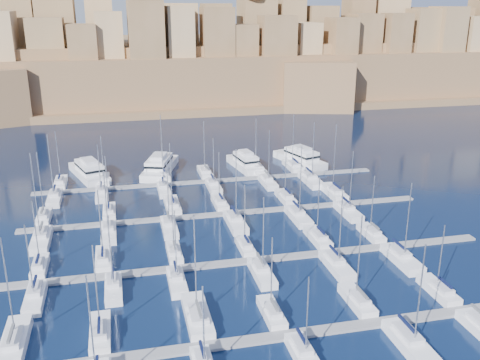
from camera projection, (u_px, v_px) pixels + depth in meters
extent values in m
plane|color=black|center=(240.00, 233.00, 102.37)|extent=(600.00, 600.00, 0.00)
cube|color=slate|center=(297.00, 334.00, 70.85)|extent=(84.00, 2.00, 0.40)
cube|color=slate|center=(256.00, 260.00, 91.20)|extent=(84.00, 2.00, 0.40)
cube|color=slate|center=(229.00, 213.00, 111.56)|extent=(84.00, 2.00, 0.40)
cube|color=slate|center=(211.00, 181.00, 131.91)|extent=(84.00, 2.00, 0.40)
cube|color=white|center=(15.00, 342.00, 68.68)|extent=(3.06, 10.20, 1.71)
cube|color=silver|center=(13.00, 338.00, 67.35)|extent=(2.14, 4.59, 0.70)
cylinder|color=#9EA0A8|center=(8.00, 287.00, 66.76)|extent=(0.18, 0.18, 13.49)
cube|color=#595B60|center=(11.00, 333.00, 66.55)|extent=(0.35, 4.08, 0.35)
cube|color=white|center=(100.00, 334.00, 70.35)|extent=(2.66, 8.87, 1.64)
cube|color=silver|center=(100.00, 330.00, 69.16)|extent=(1.86, 3.99, 0.70)
cylinder|color=#9EA0A8|center=(96.00, 287.00, 68.65)|extent=(0.18, 0.18, 11.79)
cube|color=#0A1133|center=(99.00, 325.00, 68.42)|extent=(0.35, 3.55, 0.35)
cube|color=white|center=(197.00, 317.00, 74.05)|extent=(3.27, 10.90, 1.74)
cube|color=silver|center=(198.00, 313.00, 72.66)|extent=(2.29, 4.90, 0.70)
cylinder|color=#9EA0A8|center=(195.00, 263.00, 72.05)|extent=(0.18, 0.18, 14.21)
cube|color=#595B60|center=(199.00, 309.00, 71.82)|extent=(0.35, 4.36, 0.35)
cube|color=white|center=(272.00, 314.00, 74.94)|extent=(2.40, 8.01, 1.60)
cube|color=silver|center=(273.00, 310.00, 73.83)|extent=(1.68, 3.61, 0.70)
cylinder|color=#9EA0A8|center=(272.00, 273.00, 73.37)|extent=(0.18, 0.18, 10.70)
cube|color=#595B60|center=(274.00, 304.00, 73.13)|extent=(0.35, 3.21, 0.35)
cube|color=white|center=(357.00, 302.00, 77.98)|extent=(2.57, 8.58, 1.63)
cube|color=silver|center=(360.00, 298.00, 76.82)|extent=(1.80, 3.86, 0.70)
cylinder|color=#9EA0A8|center=(359.00, 256.00, 76.15)|extent=(0.18, 0.18, 12.57)
cube|color=#595B60|center=(362.00, 293.00, 76.10)|extent=(0.35, 3.43, 0.35)
cube|color=white|center=(438.00, 291.00, 80.78)|extent=(2.55, 8.51, 1.63)
cube|color=silver|center=(442.00, 287.00, 79.62)|extent=(1.79, 3.83, 0.70)
cylinder|color=#9EA0A8|center=(441.00, 256.00, 79.36)|extent=(0.18, 0.18, 9.88)
cube|color=#0A1133|center=(445.00, 282.00, 78.90)|extent=(0.35, 3.40, 0.35)
cylinder|color=#9EA0A8|center=(92.00, 334.00, 56.79)|extent=(0.18, 0.18, 14.08)
cube|color=silver|center=(203.00, 359.00, 63.60)|extent=(1.71, 3.66, 0.70)
cylinder|color=#9EA0A8|center=(204.00, 328.00, 60.89)|extent=(0.18, 0.18, 10.77)
cube|color=#0A1133|center=(202.00, 349.00, 63.65)|extent=(0.35, 3.26, 0.35)
cube|color=white|center=(304.00, 357.00, 65.74)|extent=(2.53, 8.42, 1.62)
cube|color=silver|center=(302.00, 345.00, 66.15)|extent=(1.77, 3.79, 0.70)
cylinder|color=#9EA0A8|center=(307.00, 316.00, 63.45)|extent=(0.18, 0.18, 10.47)
cube|color=#0A1133|center=(301.00, 336.00, 66.21)|extent=(0.35, 3.37, 0.35)
cube|color=white|center=(411.00, 346.00, 67.84)|extent=(3.09, 10.31, 1.72)
cube|color=silver|center=(408.00, 333.00, 68.42)|extent=(2.17, 4.64, 0.70)
cylinder|color=#9EA0A8|center=(420.00, 295.00, 64.97)|extent=(0.18, 0.18, 13.52)
cube|color=#0A1133|center=(407.00, 324.00, 68.56)|extent=(0.35, 4.13, 0.35)
cube|color=#595B60|center=(480.00, 312.00, 71.31)|extent=(0.35, 3.67, 0.35)
cube|color=white|center=(40.00, 267.00, 88.09)|extent=(2.36, 7.86, 1.59)
cube|color=silver|center=(39.00, 263.00, 87.00)|extent=(1.65, 3.53, 0.70)
cylinder|color=#9EA0A8|center=(36.00, 232.00, 86.51)|extent=(0.18, 0.18, 10.77)
cube|color=#0A1133|center=(37.00, 259.00, 86.31)|extent=(0.35, 3.14, 0.35)
cube|color=white|center=(103.00, 260.00, 90.63)|extent=(2.60, 8.67, 1.63)
cube|color=silver|center=(103.00, 256.00, 89.46)|extent=(1.82, 3.90, 0.70)
cylinder|color=#9EA0A8|center=(100.00, 223.00, 88.95)|extent=(0.18, 0.18, 11.65)
cube|color=#0A1133|center=(102.00, 251.00, 88.73)|extent=(0.35, 3.47, 0.35)
cube|color=white|center=(174.00, 254.00, 92.83)|extent=(2.36, 7.87, 1.59)
cube|color=silver|center=(175.00, 250.00, 91.74)|extent=(1.65, 3.54, 0.70)
cylinder|color=#9EA0A8|center=(173.00, 218.00, 91.12)|extent=(0.18, 0.18, 11.60)
cube|color=#595B60|center=(175.00, 245.00, 91.05)|extent=(0.35, 3.15, 0.35)
cube|color=white|center=(245.00, 247.00, 95.35)|extent=(2.25, 7.50, 1.57)
cube|color=silver|center=(246.00, 243.00, 94.30)|extent=(1.57, 3.37, 0.70)
cylinder|color=#9EA0A8|center=(245.00, 214.00, 93.74)|extent=(0.18, 0.18, 10.94)
cube|color=#0A1133|center=(247.00, 239.00, 93.63)|extent=(0.35, 3.00, 0.35)
cube|color=white|center=(318.00, 238.00, 98.96)|extent=(2.66, 8.87, 1.64)
cube|color=silver|center=(320.00, 234.00, 97.78)|extent=(1.86, 3.99, 0.70)
cylinder|color=#9EA0A8|center=(318.00, 206.00, 97.41)|extent=(0.18, 0.18, 10.90)
cube|color=#0A1133|center=(321.00, 230.00, 97.04)|extent=(0.35, 3.55, 0.35)
cube|color=white|center=(371.00, 234.00, 100.81)|extent=(2.40, 7.99, 1.60)
cube|color=silver|center=(373.00, 230.00, 99.71)|extent=(1.68, 3.60, 0.70)
cylinder|color=#9EA0A8|center=(372.00, 203.00, 99.26)|extent=(0.18, 0.18, 10.62)
cube|color=#595B60|center=(375.00, 226.00, 99.01)|extent=(0.35, 3.20, 0.35)
cube|color=white|center=(35.00, 299.00, 78.62)|extent=(2.65, 8.84, 1.64)
cube|color=silver|center=(35.00, 289.00, 79.07)|extent=(1.86, 3.98, 0.70)
cylinder|color=#9EA0A8|center=(29.00, 261.00, 76.19)|extent=(0.18, 0.18, 11.19)
cube|color=#0A1133|center=(34.00, 281.00, 79.15)|extent=(0.35, 3.54, 0.35)
cube|color=white|center=(114.00, 290.00, 81.17)|extent=(2.56, 8.53, 1.63)
cube|color=silver|center=(113.00, 280.00, 81.60)|extent=(1.79, 3.84, 0.70)
cylinder|color=#9EA0A8|center=(110.00, 252.00, 78.73)|extent=(0.18, 0.18, 11.46)
cube|color=#0A1133|center=(113.00, 273.00, 81.66)|extent=(0.35, 3.41, 0.35)
cube|color=white|center=(177.00, 283.00, 83.21)|extent=(2.57, 8.57, 1.63)
cube|color=silver|center=(176.00, 274.00, 83.64)|extent=(1.80, 3.86, 0.70)
cylinder|color=#9EA0A8|center=(176.00, 246.00, 80.76)|extent=(0.18, 0.18, 11.45)
cube|color=#0A1133|center=(175.00, 266.00, 83.71)|extent=(0.35, 3.43, 0.35)
cube|color=white|center=(262.00, 274.00, 85.86)|extent=(2.74, 9.15, 1.66)
cube|color=silver|center=(261.00, 265.00, 86.33)|extent=(1.92, 4.12, 0.70)
cylinder|color=#9EA0A8|center=(263.00, 235.00, 83.21)|extent=(0.18, 0.18, 12.48)
cube|color=#595B60|center=(260.00, 258.00, 86.43)|extent=(0.35, 3.66, 0.35)
cube|color=white|center=(337.00, 266.00, 88.39)|extent=(2.87, 9.57, 1.68)
cube|color=silver|center=(335.00, 257.00, 88.90)|extent=(2.01, 4.31, 0.70)
cylinder|color=#9EA0A8|center=(341.00, 226.00, 85.59)|extent=(0.18, 0.18, 13.33)
cube|color=#0A1133|center=(334.00, 250.00, 89.01)|extent=(0.35, 3.83, 0.35)
cube|color=white|center=(402.00, 260.00, 90.60)|extent=(3.05, 10.18, 1.71)
cube|color=silver|center=(400.00, 251.00, 91.17)|extent=(2.14, 4.58, 0.70)
cylinder|color=#9EA0A8|center=(408.00, 221.00, 87.81)|extent=(0.18, 0.18, 13.08)
cube|color=#0A1133|center=(399.00, 244.00, 91.31)|extent=(0.35, 4.07, 0.35)
cube|color=white|center=(44.00, 218.00, 108.42)|extent=(2.59, 8.64, 1.63)
cube|color=silver|center=(43.00, 214.00, 107.25)|extent=(1.82, 3.89, 0.70)
cylinder|color=#9EA0A8|center=(40.00, 183.00, 106.54)|extent=(0.18, 0.18, 12.88)
cube|color=#595B60|center=(42.00, 210.00, 106.52)|extent=(0.35, 3.46, 0.35)
cube|color=white|center=(109.00, 213.00, 111.13)|extent=(2.57, 8.55, 1.63)
cube|color=silver|center=(109.00, 209.00, 109.98)|extent=(1.80, 3.85, 0.70)
cylinder|color=#9EA0A8|center=(107.00, 182.00, 109.49)|extent=(0.18, 0.18, 11.36)
cube|color=#0A1133|center=(109.00, 205.00, 109.25)|extent=(0.35, 3.42, 0.35)
cube|color=white|center=(172.00, 206.00, 114.58)|extent=(2.98, 9.94, 1.70)
cube|color=silver|center=(173.00, 203.00, 113.28)|extent=(2.09, 4.47, 0.70)
cylinder|color=#9EA0A8|center=(171.00, 173.00, 112.74)|extent=(0.18, 0.18, 12.94)
cube|color=#0A1133|center=(173.00, 199.00, 112.49)|extent=(0.35, 3.97, 0.35)
cube|color=white|center=(220.00, 204.00, 116.14)|extent=(2.57, 8.56, 1.63)
cube|color=silver|center=(220.00, 200.00, 114.98)|extent=(1.80, 3.85, 0.70)
cylinder|color=#9EA0A8|center=(219.00, 176.00, 114.60)|extent=(0.18, 0.18, 10.69)
cube|color=#0A1133|center=(221.00, 196.00, 114.25)|extent=(0.35, 3.42, 0.35)
cube|color=white|center=(285.00, 198.00, 119.44)|extent=(2.64, 8.79, 1.64)
cube|color=silver|center=(287.00, 194.00, 118.26)|extent=(1.85, 3.96, 0.70)
cylinder|color=#9EA0A8|center=(286.00, 171.00, 117.89)|extent=(0.18, 0.18, 10.85)
cube|color=#0A1133|center=(288.00, 191.00, 117.53)|extent=(0.35, 3.52, 0.35)
cube|color=white|center=(333.00, 193.00, 122.71)|extent=(3.13, 10.44, 1.72)
cube|color=silver|center=(336.00, 189.00, 121.36)|extent=(2.19, 4.70, 0.70)
cylinder|color=#9EA0A8|center=(335.00, 157.00, 120.55)|extent=(0.18, 0.18, 15.08)
cube|color=#0A1133|center=(337.00, 186.00, 120.55)|extent=(0.35, 4.18, 0.35)
cube|color=white|center=(41.00, 241.00, 97.86)|extent=(3.16, 10.52, 1.73)
cube|color=silver|center=(41.00, 232.00, 98.45)|extent=(2.21, 4.73, 0.70)
cylinder|color=#9EA0A8|center=(35.00, 196.00, 94.60)|extent=(0.18, 0.18, 15.97)
cube|color=#595B60|center=(41.00, 226.00, 98.61)|extent=(0.35, 4.21, 0.35)
cube|color=white|center=(109.00, 233.00, 101.03)|extent=(2.77, 9.24, 1.66)
cube|color=silver|center=(108.00, 226.00, 101.51)|extent=(1.94, 4.16, 0.70)
cylinder|color=#9EA0A8|center=(106.00, 201.00, 98.51)|extent=(0.18, 0.18, 11.66)
cube|color=#595B60|center=(108.00, 220.00, 101.61)|extent=(0.35, 3.70, 0.35)
cube|color=white|center=(169.00, 228.00, 103.45)|extent=(2.78, 9.28, 1.66)
cube|color=silver|center=(169.00, 221.00, 103.94)|extent=(1.95, 4.17, 0.70)
cylinder|color=#9EA0A8|center=(168.00, 193.00, 100.72)|extent=(0.18, 0.18, 13.04)
cube|color=#595B60|center=(168.00, 215.00, 104.04)|extent=(0.35, 3.71, 0.35)
cube|color=white|center=(236.00, 223.00, 105.72)|extent=(3.11, 10.37, 1.72)
cube|color=silver|center=(234.00, 216.00, 106.30)|extent=(2.18, 4.67, 0.70)
cylinder|color=#9EA0A8|center=(236.00, 185.00, 102.71)|extent=(0.18, 0.18, 14.41)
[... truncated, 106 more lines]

